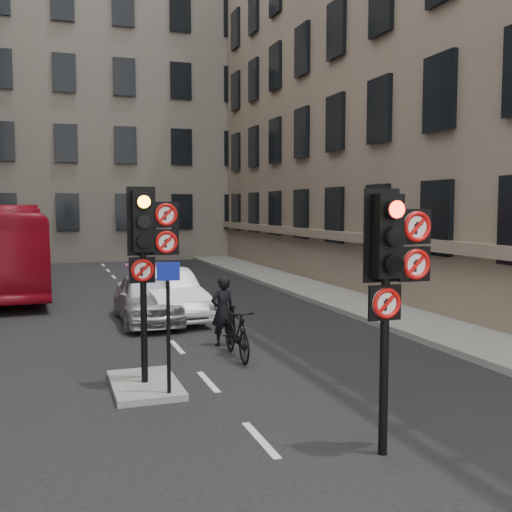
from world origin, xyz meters
TOP-DOWN VIEW (x-y plane):
  - ground at (0.00, 0.00)m, footprint 120.00×120.00m
  - pavement_right at (7.20, 12.00)m, footprint 3.00×50.00m
  - centre_island at (-1.20, 5.00)m, footprint 1.20×2.00m
  - building_far at (0.00, 38.00)m, footprint 30.00×14.00m
  - signal_near at (1.49, 0.99)m, footprint 0.91×0.40m
  - signal_far at (-1.11, 4.99)m, footprint 0.91×0.40m
  - car_silver at (-0.18, 11.31)m, footprint 1.67×4.15m
  - car_white at (0.41, 11.71)m, footprint 1.97×4.57m
  - car_pink at (0.49, 13.47)m, footprint 1.96×4.70m
  - bus_red at (-4.50, 19.42)m, footprint 3.42×12.30m
  - motorcycle at (1.04, 6.52)m, footprint 0.59×1.92m
  - motorcyclist at (1.09, 7.82)m, footprint 0.67×0.50m
  - info_sign at (-0.90, 4.18)m, footprint 0.39×0.15m

SIDE VIEW (x-z plane):
  - ground at x=0.00m, z-range 0.00..0.00m
  - centre_island at x=-1.20m, z-range 0.00..0.12m
  - pavement_right at x=7.20m, z-range 0.00..0.16m
  - motorcycle at x=1.04m, z-range 0.00..1.14m
  - car_pink at x=0.49m, z-range 0.00..1.36m
  - car_silver at x=-0.18m, z-range 0.00..1.41m
  - car_white at x=0.41m, z-range 0.00..1.46m
  - motorcyclist at x=1.09m, z-range 0.00..1.67m
  - info_sign at x=-0.90m, z-range 0.45..2.73m
  - bus_red at x=-4.50m, z-range 0.00..3.39m
  - signal_near at x=1.49m, z-range 0.79..4.37m
  - signal_far at x=-1.11m, z-range 0.91..4.49m
  - building_far at x=0.00m, z-range 0.00..20.00m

